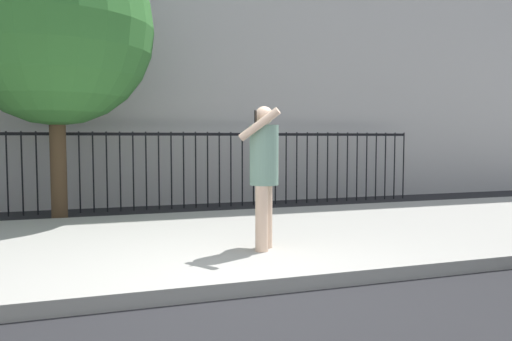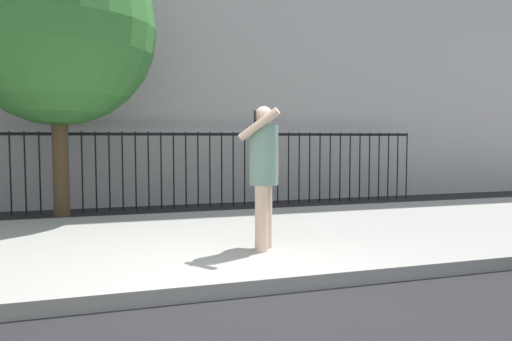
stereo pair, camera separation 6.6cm
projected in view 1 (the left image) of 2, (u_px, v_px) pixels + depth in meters
ground_plane at (227, 300)px, 4.46m from camera, size 60.00×60.00×0.00m
sidewalk at (185, 243)px, 6.54m from camera, size 28.00×4.40×0.15m
iron_fence at (152, 160)px, 9.98m from camera, size 12.03×0.04×1.60m
pedestrian_on_phone at (265, 167)px, 5.78m from camera, size 0.63×0.72×1.69m
street_tree_near at (55, 28)px, 8.20m from camera, size 3.29×3.29×4.97m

